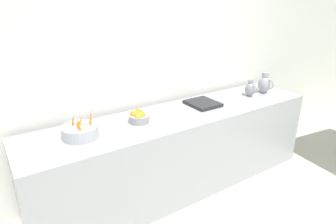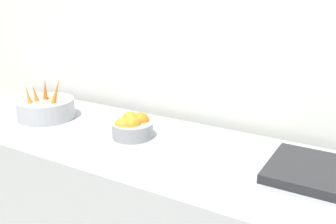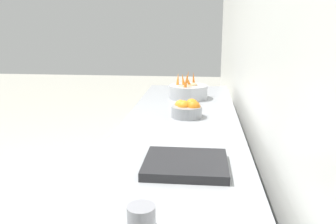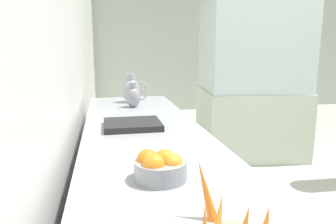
{
  "view_description": "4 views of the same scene",
  "coord_description": "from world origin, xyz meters",
  "px_view_note": "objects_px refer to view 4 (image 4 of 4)",
  "views": [
    {
      "loc": [
        0.73,
        -1.78,
        1.94
      ],
      "look_at": [
        -1.44,
        -0.33,
        0.93
      ],
      "focal_mm": 31.14,
      "sensor_mm": 36.0,
      "label": 1
    },
    {
      "loc": [
        -0.17,
        0.39,
        1.54
      ],
      "look_at": [
        -1.38,
        -0.33,
        1.07
      ],
      "focal_mm": 40.26,
      "sensor_mm": 36.0,
      "label": 2
    },
    {
      "loc": [
        -1.61,
        1.54,
        1.45
      ],
      "look_at": [
        -1.45,
        -0.13,
        1.02
      ],
      "focal_mm": 37.68,
      "sensor_mm": 36.0,
      "label": 3
    },
    {
      "loc": [
        -1.71,
        -1.7,
        1.34
      ],
      "look_at": [
        -1.38,
        -0.08,
        1.0
      ],
      "focal_mm": 34.29,
      "sensor_mm": 36.0,
      "label": 4
    }
  ],
  "objects_px": {
    "metal_pitcher_short": "(133,96)",
    "metal_pitcher_tall": "(131,89)",
    "glass_block_booth": "(251,75)",
    "orange_bowl": "(160,166)"
  },
  "relations": [
    {
      "from": "metal_pitcher_short",
      "to": "glass_block_booth",
      "type": "distance_m",
      "value": 1.98
    },
    {
      "from": "orange_bowl",
      "to": "metal_pitcher_short",
      "type": "height_order",
      "value": "metal_pitcher_short"
    },
    {
      "from": "orange_bowl",
      "to": "metal_pitcher_tall",
      "type": "xyz_separation_m",
      "value": [
        0.04,
        1.72,
        0.06
      ]
    },
    {
      "from": "metal_pitcher_short",
      "to": "metal_pitcher_tall",
      "type": "bearing_deg",
      "value": 89.42
    },
    {
      "from": "metal_pitcher_short",
      "to": "glass_block_booth",
      "type": "height_order",
      "value": "glass_block_booth"
    },
    {
      "from": "orange_bowl",
      "to": "metal_pitcher_tall",
      "type": "distance_m",
      "value": 1.73
    },
    {
      "from": "orange_bowl",
      "to": "glass_block_booth",
      "type": "xyz_separation_m",
      "value": [
        1.62,
        2.67,
        0.08
      ]
    },
    {
      "from": "metal_pitcher_tall",
      "to": "orange_bowl",
      "type": "bearing_deg",
      "value": -91.21
    },
    {
      "from": "metal_pitcher_tall",
      "to": "glass_block_booth",
      "type": "bearing_deg",
      "value": 30.89
    },
    {
      "from": "orange_bowl",
      "to": "metal_pitcher_short",
      "type": "relative_size",
      "value": 0.98
    }
  ]
}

